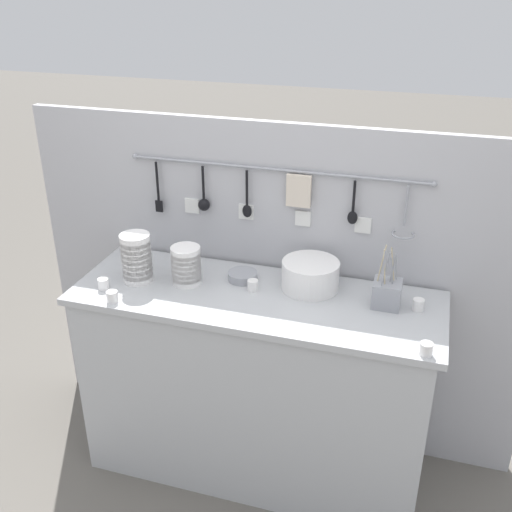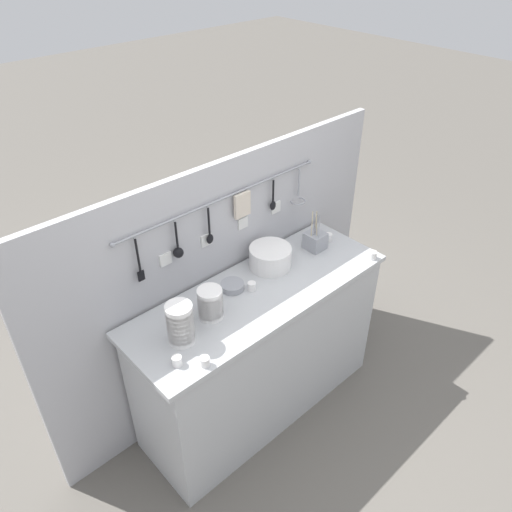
{
  "view_description": "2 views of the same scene",
  "coord_description": "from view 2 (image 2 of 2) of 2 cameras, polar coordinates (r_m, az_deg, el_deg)",
  "views": [
    {
      "loc": [
        0.65,
        -2.13,
        2.23
      ],
      "look_at": [
        -0.01,
        0.03,
        1.13
      ],
      "focal_mm": 42.0,
      "sensor_mm": 36.0,
      "label": 1
    },
    {
      "loc": [
        -1.47,
        -1.57,
        2.71
      ],
      "look_at": [
        -0.04,
        -0.02,
        1.22
      ],
      "focal_mm": 35.0,
      "sensor_mm": 36.0,
      "label": 2
    }
  ],
  "objects": [
    {
      "name": "cup_by_caddy",
      "position": [
        3.21,
        8.27,
        2.15
      ],
      "size": [
        0.05,
        0.05,
        0.05
      ],
      "color": "white",
      "rests_on": "counter"
    },
    {
      "name": "bowl_stack_tall_left",
      "position": [
        2.58,
        -5.24,
        -5.4
      ],
      "size": [
        0.13,
        0.13,
        0.17
      ],
      "color": "white",
      "rests_on": "counter"
    },
    {
      "name": "counter",
      "position": [
        3.1,
        0.39,
        -10.85
      ],
      "size": [
        1.6,
        0.56,
        0.96
      ],
      "color": "#B7BABC",
      "rests_on": "ground"
    },
    {
      "name": "cup_edge_far",
      "position": [
        2.4,
        -9.01,
        -11.76
      ],
      "size": [
        0.05,
        0.05,
        0.05
      ],
      "color": "white",
      "rests_on": "counter"
    },
    {
      "name": "steel_mixing_bowl",
      "position": [
        2.79,
        -2.72,
        -3.44
      ],
      "size": [
        0.13,
        0.13,
        0.04
      ],
      "color": "#93969E",
      "rests_on": "counter"
    },
    {
      "name": "back_wall",
      "position": [
        3.05,
        -3.58,
        -3.25
      ],
      "size": [
        2.4,
        0.11,
        1.63
      ],
      "color": "#B2B2B7",
      "rests_on": "ground"
    },
    {
      "name": "ground_plane",
      "position": [
        3.47,
        0.36,
        -16.36
      ],
      "size": [
        20.0,
        20.0,
        0.0
      ],
      "primitive_type": "plane",
      "color": "#666059"
    },
    {
      "name": "cup_mid_row",
      "position": [
        2.77,
        -0.49,
        -3.48
      ],
      "size": [
        0.05,
        0.05,
        0.05
      ],
      "color": "white",
      "rests_on": "counter"
    },
    {
      "name": "plate_stack",
      "position": [
        2.93,
        1.64,
        -0.12
      ],
      "size": [
        0.25,
        0.25,
        0.13
      ],
      "color": "white",
      "rests_on": "counter"
    },
    {
      "name": "cutlery_caddy",
      "position": [
        3.11,
        6.78,
        1.79
      ],
      "size": [
        0.11,
        0.11,
        0.27
      ],
      "color": "#93969E",
      "rests_on": "counter"
    },
    {
      "name": "cup_back_left",
      "position": [
        2.38,
        -5.88,
        -11.9
      ],
      "size": [
        0.05,
        0.05,
        0.05
      ],
      "color": "white",
      "rests_on": "counter"
    },
    {
      "name": "bowl_stack_short_front",
      "position": [
        2.45,
        -8.65,
        -7.65
      ],
      "size": [
        0.13,
        0.13,
        0.22
      ],
      "color": "white",
      "rests_on": "counter"
    },
    {
      "name": "cup_edge_near",
      "position": [
        3.1,
        13.21,
        0.1
      ],
      "size": [
        0.05,
        0.05,
        0.05
      ],
      "color": "white",
      "rests_on": "counter"
    }
  ]
}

